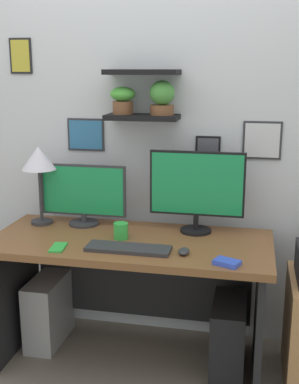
{
  "coord_description": "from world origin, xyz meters",
  "views": [
    {
      "loc": [
        0.64,
        -2.51,
        1.66
      ],
      "look_at": [
        0.1,
        0.05,
        1.01
      ],
      "focal_mm": 46.41,
      "sensor_mm": 36.0,
      "label": 1
    }
  ],
  "objects_px": {
    "computer_mouse": "(184,251)",
    "desk_lamp": "(39,162)",
    "keyboard": "(128,248)",
    "computer_tower_left": "(49,310)",
    "computer_tower_right": "(228,339)",
    "monitor_right": "(197,188)",
    "cell_phone": "(58,247)",
    "coffee_mug": "(121,231)",
    "desk": "(133,272)",
    "scissors_tray": "(227,262)",
    "monitor_left": "(83,194)"
  },
  "relations": [
    {
      "from": "computer_mouse",
      "to": "desk_lamp",
      "type": "height_order",
      "value": "desk_lamp"
    },
    {
      "from": "desk_lamp",
      "to": "computer_mouse",
      "type": "bearing_deg",
      "value": -20.07
    },
    {
      "from": "computer_mouse",
      "to": "desk_lamp",
      "type": "distance_m",
      "value": 1.04
    },
    {
      "from": "keyboard",
      "to": "desk_lamp",
      "type": "distance_m",
      "value": 0.8
    },
    {
      "from": "computer_tower_left",
      "to": "computer_tower_right",
      "type": "xyz_separation_m",
      "value": [
        1.11,
        -0.13,
        0.01
      ]
    },
    {
      "from": "keyboard",
      "to": "computer_tower_left",
      "type": "xyz_separation_m",
      "value": [
        -0.59,
        0.28,
        -0.55
      ]
    },
    {
      "from": "monitor_right",
      "to": "desk_lamp",
      "type": "height_order",
      "value": "desk_lamp"
    },
    {
      "from": "keyboard",
      "to": "desk_lamp",
      "type": "height_order",
      "value": "desk_lamp"
    },
    {
      "from": "cell_phone",
      "to": "coffee_mug",
      "type": "relative_size",
      "value": 1.56
    },
    {
      "from": "desk",
      "to": "computer_tower_left",
      "type": "height_order",
      "value": "desk"
    },
    {
      "from": "desk",
      "to": "scissors_tray",
      "type": "distance_m",
      "value": 0.67
    },
    {
      "from": "scissors_tray",
      "to": "cell_phone",
      "type": "bearing_deg",
      "value": 176.98
    },
    {
      "from": "scissors_tray",
      "to": "computer_tower_right",
      "type": "relative_size",
      "value": 0.27
    },
    {
      "from": "monitor_right",
      "to": "keyboard",
      "type": "distance_m",
      "value": 0.55
    },
    {
      "from": "desk_lamp",
      "to": "monitor_left",
      "type": "bearing_deg",
      "value": 9.13
    },
    {
      "from": "computer_mouse",
      "to": "desk",
      "type": "bearing_deg",
      "value": 146.58
    },
    {
      "from": "computer_tower_left",
      "to": "keyboard",
      "type": "bearing_deg",
      "value": -25.24
    },
    {
      "from": "desk_lamp",
      "to": "cell_phone",
      "type": "distance_m",
      "value": 0.6
    },
    {
      "from": "scissors_tray",
      "to": "computer_tower_right",
      "type": "height_order",
      "value": "scissors_tray"
    },
    {
      "from": "monitor_right",
      "to": "cell_phone",
      "type": "distance_m",
      "value": 0.84
    },
    {
      "from": "monitor_left",
      "to": "keyboard",
      "type": "distance_m",
      "value": 0.56
    },
    {
      "from": "monitor_left",
      "to": "desk_lamp",
      "type": "height_order",
      "value": "desk_lamp"
    },
    {
      "from": "monitor_left",
      "to": "keyboard",
      "type": "xyz_separation_m",
      "value": [
        0.37,
        -0.38,
        -0.18
      ]
    },
    {
      "from": "desk",
      "to": "computer_tower_left",
      "type": "relative_size",
      "value": 3.7
    },
    {
      "from": "coffee_mug",
      "to": "scissors_tray",
      "type": "bearing_deg",
      "value": -23.81
    },
    {
      "from": "monitor_right",
      "to": "computer_tower_right",
      "type": "relative_size",
      "value": 1.23
    },
    {
      "from": "desk",
      "to": "monitor_left",
      "type": "height_order",
      "value": "monitor_left"
    },
    {
      "from": "desk_lamp",
      "to": "computer_tower_right",
      "type": "height_order",
      "value": "desk_lamp"
    },
    {
      "from": "desk",
      "to": "monitor_right",
      "type": "distance_m",
      "value": 0.6
    },
    {
      "from": "monitor_left",
      "to": "computer_tower_right",
      "type": "bearing_deg",
      "value": -14.67
    },
    {
      "from": "monitor_left",
      "to": "desk",
      "type": "bearing_deg",
      "value": -25.8
    },
    {
      "from": "monitor_left",
      "to": "coffee_mug",
      "type": "bearing_deg",
      "value": -36.51
    },
    {
      "from": "computer_mouse",
      "to": "computer_tower_left",
      "type": "xyz_separation_m",
      "value": [
        -0.88,
        0.27,
        -0.56
      ]
    },
    {
      "from": "monitor_right",
      "to": "keyboard",
      "type": "xyz_separation_m",
      "value": [
        -0.31,
        -0.38,
        -0.25
      ]
    },
    {
      "from": "keyboard",
      "to": "computer_tower_left",
      "type": "relative_size",
      "value": 1.05
    },
    {
      "from": "coffee_mug",
      "to": "computer_tower_left",
      "type": "height_order",
      "value": "coffee_mug"
    },
    {
      "from": "computer_tower_left",
      "to": "computer_tower_right",
      "type": "bearing_deg",
      "value": -6.68
    },
    {
      "from": "monitor_right",
      "to": "desk_lamp",
      "type": "bearing_deg",
      "value": -177.47
    },
    {
      "from": "cell_phone",
      "to": "scissors_tray",
      "type": "relative_size",
      "value": 1.17
    },
    {
      "from": "keyboard",
      "to": "computer_mouse",
      "type": "relative_size",
      "value": 4.89
    },
    {
      "from": "coffee_mug",
      "to": "computer_tower_right",
      "type": "bearing_deg",
      "value": -2.15
    },
    {
      "from": "cell_phone",
      "to": "monitor_left",
      "type": "bearing_deg",
      "value": 83.58
    },
    {
      "from": "computer_mouse",
      "to": "cell_phone",
      "type": "bearing_deg",
      "value": -175.42
    },
    {
      "from": "monitor_right",
      "to": "desk_lamp",
      "type": "relative_size",
      "value": 1.14
    },
    {
      "from": "keyboard",
      "to": "desk_lamp",
      "type": "bearing_deg",
      "value": 151.56
    },
    {
      "from": "coffee_mug",
      "to": "desk",
      "type": "bearing_deg",
      "value": 42.59
    },
    {
      "from": "monitor_right",
      "to": "scissors_tray",
      "type": "xyz_separation_m",
      "value": [
        0.21,
        -0.48,
        -0.24
      ]
    },
    {
      "from": "scissors_tray",
      "to": "monitor_right",
      "type": "bearing_deg",
      "value": 113.38
    },
    {
      "from": "computer_mouse",
      "to": "computer_tower_right",
      "type": "height_order",
      "value": "computer_mouse"
    },
    {
      "from": "monitor_right",
      "to": "keyboard",
      "type": "height_order",
      "value": "monitor_right"
    }
  ]
}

